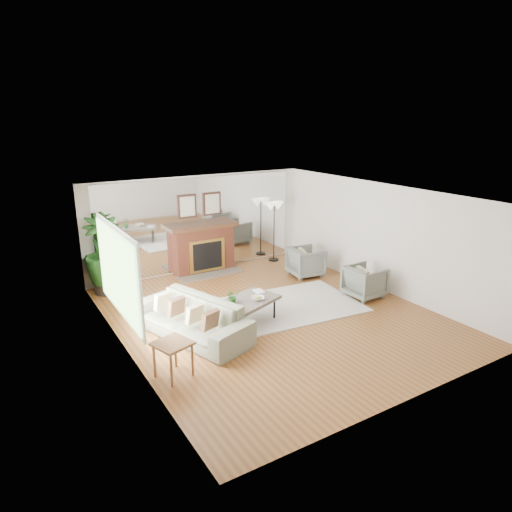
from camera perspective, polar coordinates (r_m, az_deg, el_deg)
ground at (r=9.52m, az=2.03°, el=-7.37°), size 7.00×7.00×0.00m
wall_left at (r=7.92m, az=-16.31°, el=-3.51°), size 0.02×7.00×2.50m
wall_right at (r=10.95m, az=15.30°, el=2.26°), size 0.02×7.00×2.50m
wall_back at (r=12.04m, az=-7.08°, el=4.05°), size 6.00×0.02×2.50m
mirror_panel at (r=12.02m, az=-7.05°, el=4.04°), size 5.40×0.04×2.40m
window_panel at (r=8.26m, az=-16.91°, el=-1.97°), size 0.04×2.40×1.50m
fireplace at (r=11.98m, az=-6.52°, el=1.09°), size 1.85×0.83×2.05m
area_rug at (r=9.98m, az=4.38°, el=-6.13°), size 3.04×2.31×0.03m
coffee_table at (r=8.91m, az=-1.12°, el=-5.81°), size 1.47×1.16×0.52m
sofa at (r=8.62m, az=-8.15°, el=-7.70°), size 1.66×2.60×0.71m
armchair_back at (r=11.74m, az=6.26°, el=-0.72°), size 0.91×0.89×0.74m
armchair_front at (r=10.60m, az=13.44°, el=-3.14°), size 0.81×0.79×0.72m
side_table at (r=7.33m, az=-10.37°, el=-11.23°), size 0.65×0.65×0.59m
potted_ficus at (r=10.91m, az=-18.55°, el=0.42°), size 0.99×0.99×1.83m
floor_lamp at (r=12.66m, az=2.30°, el=5.65°), size 0.55×0.30×1.68m
tabletop_plant at (r=8.72m, az=-2.93°, el=-5.05°), size 0.29×0.26×0.28m
fruit_bowl at (r=8.90m, az=0.22°, el=-5.32°), size 0.32×0.32×0.06m
book at (r=9.26m, az=-0.18°, el=-4.54°), size 0.21×0.28×0.02m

